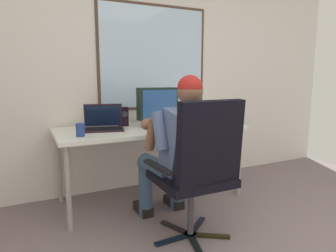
% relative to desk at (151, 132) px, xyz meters
% --- Properties ---
extents(wall_rear, '(5.04, 0.08, 2.78)m').
position_rel_desk_xyz_m(wall_rear, '(0.25, 0.44, 0.71)').
color(wall_rear, silver).
rests_on(wall_rear, ground).
extents(desk, '(1.80, 0.77, 0.73)m').
position_rel_desk_xyz_m(desk, '(0.00, 0.00, 0.00)').
color(desk, gray).
rests_on(desk, ground).
extents(office_chair, '(0.63, 0.59, 1.07)m').
position_rel_desk_xyz_m(office_chair, '(-0.01, -0.93, -0.08)').
color(office_chair, black).
rests_on(office_chair, ground).
extents(person_seated, '(0.55, 0.80, 1.23)m').
position_rel_desk_xyz_m(person_seated, '(-0.02, -0.65, -0.03)').
color(person_seated, '#324A66').
rests_on(person_seated, ground).
extents(crt_monitor, '(0.40, 0.22, 0.38)m').
position_rel_desk_xyz_m(crt_monitor, '(0.07, 0.00, 0.26)').
color(crt_monitor, beige).
rests_on(crt_monitor, desk).
extents(laptop, '(0.41, 0.37, 0.23)m').
position_rel_desk_xyz_m(laptop, '(-0.45, 0.07, 0.11)').
color(laptop, black).
rests_on(laptop, desk).
extents(wine_glass, '(0.09, 0.09, 0.14)m').
position_rel_desk_xyz_m(wine_glass, '(0.42, -0.21, 0.15)').
color(wine_glass, silver).
rests_on(wine_glass, desk).
extents(desk_speaker, '(0.09, 0.08, 0.19)m').
position_rel_desk_xyz_m(desk_speaker, '(-0.22, 0.17, 0.15)').
color(desk_speaker, black).
rests_on(desk_speaker, desk).
extents(book_stack, '(0.22, 0.16, 0.05)m').
position_rel_desk_xyz_m(book_stack, '(0.50, -0.02, 0.08)').
color(book_stack, red).
rests_on(book_stack, desk).
extents(cd_case, '(0.15, 0.13, 0.01)m').
position_rel_desk_xyz_m(cd_case, '(0.68, -0.17, 0.06)').
color(cd_case, black).
rests_on(cd_case, desk).
extents(coffee_mug, '(0.07, 0.07, 0.11)m').
position_rel_desk_xyz_m(coffee_mug, '(-0.71, -0.19, 0.11)').
color(coffee_mug, navy).
rests_on(coffee_mug, desk).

